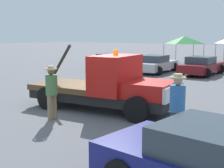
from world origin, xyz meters
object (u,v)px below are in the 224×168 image
at_px(tow_truck, 109,87).
at_px(parked_car_charcoal, 112,62).
at_px(person_near_truck, 177,103).
at_px(traffic_cone, 161,86).
at_px(parked_car_maroon, 201,66).
at_px(parked_car_silver, 155,64).
at_px(person_at_hood, 52,88).
at_px(canopy_tent_green, 184,40).

relative_size(tow_truck, parked_car_charcoal, 1.19).
bearing_deg(parked_car_charcoal, person_near_truck, -143.76).
bearing_deg(person_near_truck, parked_car_charcoal, 158.33).
xyz_separation_m(parked_car_charcoal, traffic_cone, (7.71, -6.77, -0.40)).
bearing_deg(parked_car_maroon, parked_car_silver, 101.82).
bearing_deg(tow_truck, parked_car_maroon, 88.04).
bearing_deg(parked_car_maroon, tow_truck, -175.73).
distance_m(person_at_hood, parked_car_charcoal, 15.58).
distance_m(tow_truck, parked_car_maroon, 12.52).
bearing_deg(tow_truck, person_near_truck, -34.00).
bearing_deg(parked_car_charcoal, parked_car_silver, -91.12).
bearing_deg(canopy_tent_green, parked_car_silver, -82.95).
height_order(tow_truck, person_near_truck, tow_truck).
height_order(person_near_truck, canopy_tent_green, canopy_tent_green).
bearing_deg(person_near_truck, person_at_hood, -149.06).
bearing_deg(person_at_hood, parked_car_maroon, -90.48).
distance_m(parked_car_silver, parked_car_maroon, 3.46).
bearing_deg(parked_car_silver, parked_car_charcoal, 90.18).
bearing_deg(tow_truck, person_at_hood, -115.94).
distance_m(parked_car_charcoal, parked_car_silver, 3.85).
xyz_separation_m(tow_truck, parked_car_charcoal, (-7.92, 11.67, -0.27)).
relative_size(tow_truck, traffic_cone, 10.86).
bearing_deg(traffic_cone, canopy_tent_green, 107.72).
bearing_deg(parked_car_maroon, person_near_truck, -162.40).
xyz_separation_m(parked_car_silver, canopy_tent_green, (-1.03, 8.36, 1.70)).
height_order(parked_car_maroon, canopy_tent_green, canopy_tent_green).
relative_size(person_at_hood, parked_car_charcoal, 0.37).
xyz_separation_m(parked_car_maroon, canopy_tent_green, (-4.43, 7.72, 1.70)).
xyz_separation_m(person_near_truck, traffic_cone, (-3.81, 6.89, -0.86)).
relative_size(person_near_truck, canopy_tent_green, 0.61).
distance_m(parked_car_maroon, canopy_tent_green, 9.06).
bearing_deg(parked_car_charcoal, parked_car_maroon, -87.39).
bearing_deg(tow_truck, canopy_tent_green, 99.11).
distance_m(tow_truck, traffic_cone, 4.95).
bearing_deg(parked_car_silver, person_near_truck, -153.61).
bearing_deg(parked_car_silver, parked_car_maroon, -81.94).
height_order(parked_car_silver, parked_car_maroon, same).
relative_size(person_near_truck, traffic_cone, 3.43).
distance_m(tow_truck, person_at_hood, 2.36).
height_order(person_near_truck, person_at_hood, person_near_truck).
relative_size(parked_car_charcoal, traffic_cone, 9.09).
xyz_separation_m(person_near_truck, canopy_tent_green, (-8.71, 22.21, 1.23)).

